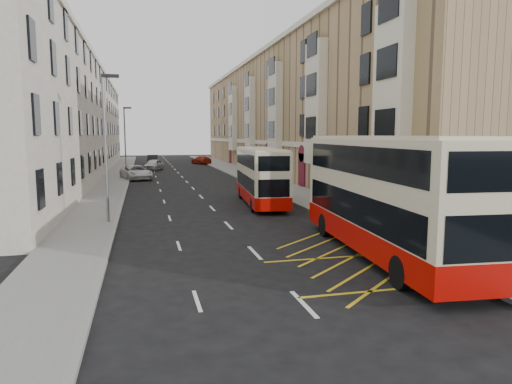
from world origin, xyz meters
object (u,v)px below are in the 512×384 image
object	(u,v)px
pedestrian_mid	(467,223)
street_lamp_far	(125,137)
white_van	(136,172)
car_silver	(154,165)
street_lamp_near	(106,140)
car_red	(201,160)
bus_shelter	(505,212)
double_decker_front	(386,196)
double_decker_rear	(261,176)
pedestrian_far	(405,221)
car_dark	(153,160)

from	to	relation	value
pedestrian_mid	street_lamp_far	bearing A→B (deg)	79.95
white_van	car_silver	distance (m)	12.65
street_lamp_near	street_lamp_far	xyz separation A→B (m)	(0.00, 30.00, 0.00)
white_van	car_red	bearing A→B (deg)	52.98
bus_shelter	street_lamp_far	xyz separation A→B (m)	(-14.69, 42.39, 2.50)
double_decker_front	double_decker_rear	distance (m)	14.81
pedestrian_far	pedestrian_mid	bearing A→B (deg)	-169.31
double_decker_front	white_van	bearing A→B (deg)	110.58
double_decker_rear	white_van	bearing A→B (deg)	117.99
street_lamp_far	double_decker_rear	world-z (taller)	street_lamp_far
bus_shelter	car_dark	world-z (taller)	bus_shelter
white_van	double_decker_front	bearing A→B (deg)	-88.64
pedestrian_mid	pedestrian_far	world-z (taller)	pedestrian_mid
pedestrian_mid	car_dark	xyz separation A→B (m)	(-12.15, 61.10, -0.28)
pedestrian_mid	car_red	bearing A→B (deg)	62.06
bus_shelter	car_silver	size ratio (longest dim) A/B	0.91
double_decker_front	car_dark	distance (m)	62.17
double_decker_rear	car_dark	xyz separation A→B (m)	(-6.44, 46.92, -1.23)
bus_shelter	street_lamp_near	world-z (taller)	street_lamp_near
double_decker_front	pedestrian_mid	size ratio (longest dim) A/B	6.70
pedestrian_far	car_dark	distance (m)	60.62
white_van	bus_shelter	bearing A→B (deg)	-85.14
double_decker_front	car_dark	world-z (taller)	double_decker_front
double_decker_rear	car_dark	size ratio (longest dim) A/B	2.10
street_lamp_near	street_lamp_far	size ratio (longest dim) A/B	1.00
street_lamp_far	car_dark	world-z (taller)	street_lamp_far
street_lamp_far	bus_shelter	bearing A→B (deg)	-70.88
white_van	car_silver	bearing A→B (deg)	65.46
pedestrian_far	car_red	size ratio (longest dim) A/B	0.36
car_silver	white_van	bearing A→B (deg)	-80.37
car_red	pedestrian_mid	bearing A→B (deg)	74.12
pedestrian_mid	white_van	xyz separation A→B (m)	(-14.52, 35.13, -0.29)
car_red	street_lamp_near	bearing A→B (deg)	57.48
street_lamp_near	double_decker_front	size ratio (longest dim) A/B	0.64
street_lamp_near	white_van	size ratio (longest dim) A/B	1.41
bus_shelter	double_decker_rear	size ratio (longest dim) A/B	0.42
street_lamp_far	double_decker_rear	size ratio (longest dim) A/B	0.79
double_decker_front	street_lamp_near	bearing A→B (deg)	143.97
double_decker_rear	car_red	size ratio (longest dim) A/B	2.14
pedestrian_mid	double_decker_rear	bearing A→B (deg)	80.08
double_decker_rear	car_silver	bearing A→B (deg)	106.39
double_decker_rear	pedestrian_mid	size ratio (longest dim) A/B	5.48
street_lamp_far	pedestrian_far	xyz separation A→B (m)	(13.46, -37.89, -3.62)
bus_shelter	street_lamp_near	xyz separation A→B (m)	(-14.69, 12.39, 2.50)
double_decker_front	car_dark	xyz separation A→B (m)	(-7.82, 61.66, -1.69)
pedestrian_mid	car_dark	world-z (taller)	pedestrian_mid
white_van	street_lamp_far	bearing A→B (deg)	91.22
white_van	car_red	world-z (taller)	white_van
pedestrian_far	car_silver	size ratio (longest dim) A/B	0.37
street_lamp_near	car_silver	world-z (taller)	street_lamp_near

